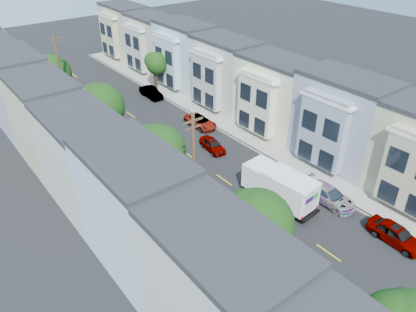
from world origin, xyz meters
The scene contains 25 objects.
ground centered at (0.00, 0.00, 0.00)m, with size 160.00×160.00×0.00m, color black.
road_slab centered at (0.00, 15.00, 0.01)m, with size 12.00×70.00×0.02m, color black.
curb_left centered at (-6.05, 15.00, 0.07)m, with size 0.30×70.00×0.15m, color gray.
curb_right centered at (6.05, 15.00, 0.07)m, with size 0.30×70.00×0.15m, color gray.
sidewalk_left centered at (-7.35, 15.00, 0.07)m, with size 2.60×70.00×0.15m, color gray.
sidewalk_right centered at (7.35, 15.00, 0.07)m, with size 2.60×70.00×0.15m, color gray.
centerline centered at (0.00, 15.00, 0.00)m, with size 0.12×70.00×0.01m, color gold.
townhouse_row_left centered at (-11.15, 15.00, 0.00)m, with size 5.00×70.00×8.50m, color beige.
townhouse_row_right centered at (11.15, 15.00, 0.00)m, with size 5.00×70.00×8.50m, color beige.
tree_b centered at (-6.30, -4.44, 4.86)m, with size 4.70×4.70×7.23m.
tree_c centered at (-6.30, 6.99, 4.90)m, with size 4.52×4.52×7.18m.
tree_d centered at (-6.30, 17.69, 5.05)m, with size 4.70×4.70×7.42m.
tree_e centered at (-6.30, 31.74, 4.49)m, with size 4.70×4.70×6.86m.
tree_far_r centered at (6.89, 28.80, 3.86)m, with size 3.03×3.03×5.43m.
utility_pole_near centered at (-6.30, 2.00, 5.15)m, with size 1.60×0.26×10.00m.
utility_pole_far centered at (-6.30, 28.00, 5.15)m, with size 1.60×0.26×10.00m.
fedex_truck centered at (1.50, 0.53, 1.73)m, with size 2.48×6.45×3.09m.
lead_sedan centered at (2.60, 11.04, 0.62)m, with size 1.47×3.85×1.25m, color black.
parked_left_b centered at (-4.90, -8.53, 0.63)m, with size 1.76×4.19×1.26m, color black.
parked_left_c centered at (-4.90, -1.05, 0.76)m, with size 1.79×4.67×1.51m, color #B2B4B6.
parked_left_d centered at (-4.90, 11.46, 0.70)m, with size 1.65×4.30×1.40m, color #612612.
parked_right_a centered at (4.90, -8.29, 0.74)m, with size 1.75×4.57×1.48m, color slate.
parked_right_b centered at (4.90, -2.03, 0.72)m, with size 2.01×4.79×1.44m, color silver.
parked_right_c centered at (4.90, 16.19, 0.62)m, with size 2.04×4.43×1.23m, color black.
parked_right_d centered at (4.90, 27.24, 0.69)m, with size 1.46×4.13×1.38m, color black.
Camera 1 is at (-20.42, -17.79, 21.51)m, focal length 35.00 mm.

